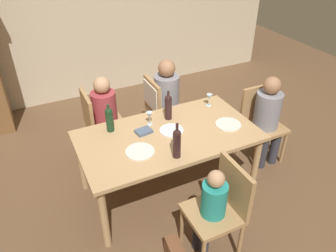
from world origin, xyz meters
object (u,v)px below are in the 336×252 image
at_px(chair_far_right, 158,103).
at_px(dinner_plate_guest_left, 140,152).
at_px(person_woman_host, 268,115).
at_px(wine_bottle_tall_green, 168,106).
at_px(dinner_plate_host, 228,124).
at_px(chair_right_end, 260,119).
at_px(wine_glass_near_left, 150,116).
at_px(wine_bottle_dark_red, 177,143).
at_px(dinner_plate_guest_right, 172,130).
at_px(dining_table, 168,141).
at_px(wine_bottle_short_olive, 109,119).
at_px(person_child_small, 211,207).
at_px(person_man_bearded, 169,96).
at_px(wine_glass_centre, 209,98).
at_px(person_man_guest, 107,112).
at_px(chair_far_left, 99,122).
at_px(chair_near, 222,205).

relative_size(chair_far_right, dinner_plate_guest_left, 3.35).
relative_size(person_woman_host, wine_bottle_tall_green, 3.39).
distance_m(dinner_plate_host, dinner_plate_guest_left, 1.01).
bearing_deg(chair_right_end, wine_glass_near_left, -6.70).
distance_m(wine_bottle_dark_red, dinner_plate_guest_right, 0.45).
bearing_deg(person_woman_host, wine_glass_near_left, -11.28).
relative_size(dining_table, wine_bottle_dark_red, 5.05).
height_order(chair_right_end, wine_bottle_short_olive, wine_bottle_short_olive).
relative_size(person_child_small, wine_glass_near_left, 6.28).
height_order(person_woman_host, wine_bottle_tall_green, person_woman_host).
bearing_deg(person_woman_host, wine_bottle_tall_green, -14.50).
relative_size(person_child_small, dinner_plate_guest_left, 3.40).
bearing_deg(person_child_small, wine_bottle_short_olive, 21.77).
bearing_deg(wine_bottle_short_olive, chair_far_right, 35.39).
xyz_separation_m(person_man_bearded, dinner_plate_guest_right, (-0.37, -0.84, 0.09)).
relative_size(wine_glass_near_left, wine_glass_centre, 1.00).
distance_m(wine_glass_centre, dinner_plate_guest_left, 1.15).
xyz_separation_m(person_man_guest, dinner_plate_host, (1.03, -1.00, 0.12)).
xyz_separation_m(chair_right_end, wine_bottle_tall_green, (-1.15, 0.18, 0.36)).
bearing_deg(chair_far_right, dinner_plate_guest_left, -32.26).
bearing_deg(person_man_bearded, wine_bottle_short_olive, -59.18).
bearing_deg(chair_far_left, dinner_plate_guest_right, 33.54).
bearing_deg(dining_table, chair_right_end, 3.88).
height_order(wine_glass_near_left, dinner_plate_guest_left, wine_glass_near_left).
bearing_deg(wine_glass_centre, person_child_small, -120.45).
relative_size(person_man_guest, wine_glass_centre, 7.35).
bearing_deg(chair_right_end, wine_bottle_dark_red, 17.91).
bearing_deg(wine_bottle_tall_green, person_woman_host, -14.50).
bearing_deg(wine_bottle_dark_red, wine_bottle_short_olive, 121.69).
distance_m(chair_far_left, wine_glass_near_left, 0.81).
height_order(person_man_guest, wine_bottle_short_olive, person_man_guest).
xyz_separation_m(person_woman_host, person_man_bearded, (-0.85, 0.90, 0.02)).
height_order(dinner_plate_host, dinner_plate_guest_left, same).
xyz_separation_m(chair_far_right, person_man_guest, (-0.67, 0.00, 0.04)).
height_order(person_man_bearded, dinner_plate_host, person_man_bearded).
height_order(person_woman_host, dinner_plate_host, person_woman_host).
bearing_deg(wine_bottle_tall_green, dinner_plate_host, -37.56).
bearing_deg(dinner_plate_guest_right, person_woman_host, -3.05).
relative_size(person_man_guest, wine_glass_near_left, 7.35).
height_order(chair_right_end, person_man_guest, person_man_guest).
bearing_deg(wine_bottle_short_olive, dinner_plate_guest_left, -73.71).
bearing_deg(dinner_plate_host, chair_right_end, 18.15).
distance_m(chair_near, dinner_plate_guest_right, 0.94).
bearing_deg(wine_glass_centre, chair_far_right, 125.28).
distance_m(chair_far_left, dinner_plate_host, 1.53).
distance_m(person_child_small, dinner_plate_guest_left, 0.82).
height_order(person_man_bearded, wine_bottle_short_olive, person_man_bearded).
distance_m(person_woman_host, person_child_small, 1.56).
height_order(wine_bottle_tall_green, wine_bottle_short_olive, wine_bottle_tall_green).
bearing_deg(dining_table, wine_glass_centre, 25.16).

